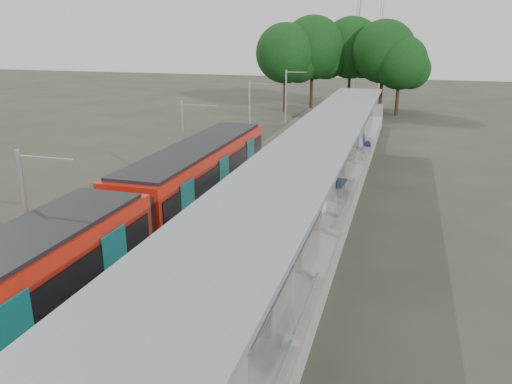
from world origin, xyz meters
The scene contains 13 objects.
trackbed centered at (-4.50, 20.00, 0.12)m, with size 3.00×70.00×0.24m, color #59544C.
platform centered at (0.00, 20.00, 0.50)m, with size 6.00×50.00×1.00m, color gray.
tactile_strip centered at (-2.55, 20.00, 1.01)m, with size 0.60×50.00×0.02m, color gold.
end_fence centered at (0.00, 44.95, 1.60)m, with size 6.00×0.10×1.20m, color #9EA0A5.
train centered at (-4.50, 9.67, 2.05)m, with size 2.74×27.60×3.62m.
canopy centered at (1.61, 16.19, 4.20)m, with size 3.27×38.00×3.66m.
tree_cluster centered at (-2.41, 53.91, 6.80)m, with size 18.80×12.34×10.80m.
catenary_masts centered at (-6.22, 19.00, 2.91)m, with size 2.08×48.16×5.40m.
bench_near centered at (1.67, 5.69, 1.56)m, with size 0.50×1.56×1.06m.
bench_mid centered at (2.07, 19.29, 1.61)m, with size 0.64×1.72×1.15m.
bench_far centered at (2.61, 29.47, 1.57)m, with size 0.71×1.65×1.09m.
info_pillar_far centered at (1.74, 16.29, 1.85)m, with size 0.44×0.44×1.95m.
litter_bin centered at (1.29, 14.54, 1.49)m, with size 0.48×0.48×0.98m, color #9EA0A5.
Camera 1 is at (5.04, -5.24, 8.84)m, focal length 35.00 mm.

